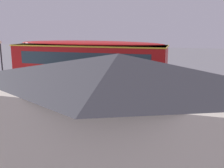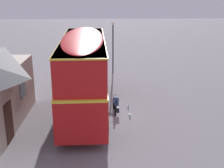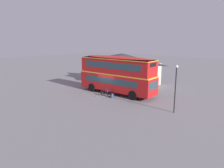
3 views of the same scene
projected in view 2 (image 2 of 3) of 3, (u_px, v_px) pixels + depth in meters
ground_plane at (102, 115)px, 18.30m from camera, size 120.00×120.00×0.00m
double_decker_bus at (84, 70)px, 18.17m from camera, size 10.46×2.88×4.79m
touring_bicycle at (115, 107)px, 18.62m from camera, size 1.77×0.53×1.03m
backpack_on_ground at (116, 101)px, 19.84m from camera, size 0.39×0.38×0.56m
water_bottle_blue_sports at (128, 106)px, 19.41m from camera, size 0.06×0.06×0.22m
water_bottle_green_metal at (130, 115)px, 18.06m from camera, size 0.07×0.07×0.22m
street_lamp at (113, 42)px, 26.45m from camera, size 0.28×0.28×4.58m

